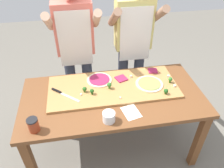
{
  "coord_description": "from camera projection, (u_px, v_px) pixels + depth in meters",
  "views": [
    {
      "loc": [
        -0.27,
        -1.53,
        2.12
      ],
      "look_at": [
        0.01,
        0.11,
        0.82
      ],
      "focal_mm": 35.12,
      "sensor_mm": 36.0,
      "label": 1
    }
  ],
  "objects": [
    {
      "name": "recipe_note",
      "position": [
        131.0,
        112.0,
        1.88
      ],
      "size": [
        0.17,
        0.19,
        0.0
      ],
      "primitive_type": "cube",
      "rotation": [
        0.0,
        0.0,
        0.22
      ],
      "color": "white",
      "rests_on": "prep_table"
    },
    {
      "name": "pizza_slice_far_left",
      "position": [
        153.0,
        71.0,
        2.32
      ],
      "size": [
        0.11,
        0.11,
        0.01
      ],
      "primitive_type": "cube",
      "rotation": [
        0.0,
        0.0,
        -0.16
      ],
      "color": "#9E234C",
      "rests_on": "cutting_board"
    },
    {
      "name": "cutting_board",
      "position": [
        113.0,
        87.0,
        2.13
      ],
      "size": [
        1.24,
        0.52,
        0.02
      ],
      "primitive_type": "cube",
      "color": "#B27F47",
      "rests_on": "prep_table"
    },
    {
      "name": "prep_table",
      "position": [
        113.0,
        103.0,
        2.11
      ],
      "size": [
        1.69,
        0.82,
        0.77
      ],
      "color": "brown",
      "rests_on": "ground"
    },
    {
      "name": "cook_right",
      "position": [
        133.0,
        39.0,
        2.47
      ],
      "size": [
        0.54,
        0.39,
        1.67
      ],
      "color": "#333847",
      "rests_on": "ground"
    },
    {
      "name": "cheese_crumble_b",
      "position": [
        175.0,
        86.0,
        2.11
      ],
      "size": [
        0.02,
        0.02,
        0.02
      ],
      "primitive_type": "cube",
      "rotation": [
        0.0,
        0.0,
        0.34
      ],
      "color": "silver",
      "rests_on": "cutting_board"
    },
    {
      "name": "broccoli_floret_back_left",
      "position": [
        170.0,
        79.0,
        2.15
      ],
      "size": [
        0.04,
        0.04,
        0.06
      ],
      "color": "#3F7220",
      "rests_on": "cutting_board"
    },
    {
      "name": "cheese_crumble_c",
      "position": [
        81.0,
        94.0,
        2.02
      ],
      "size": [
        0.02,
        0.02,
        0.01
      ],
      "primitive_type": "cube",
      "rotation": [
        0.0,
        0.0,
        0.26
      ],
      "color": "white",
      "rests_on": "cutting_board"
    },
    {
      "name": "ground_plane",
      "position": [
        113.0,
        146.0,
        2.52
      ],
      "size": [
        8.0,
        8.0,
        0.0
      ],
      "primitive_type": "plane",
      "color": "#6B665B"
    },
    {
      "name": "cheese_crumble_e",
      "position": [
        168.0,
        76.0,
        2.23
      ],
      "size": [
        0.03,
        0.03,
        0.02
      ],
      "primitive_type": "cube",
      "rotation": [
        0.0,
        0.0,
        1.14
      ],
      "color": "white",
      "rests_on": "cutting_board"
    },
    {
      "name": "flour_cup",
      "position": [
        109.0,
        117.0,
        1.78
      ],
      "size": [
        0.11,
        0.11,
        0.09
      ],
      "color": "white",
      "rests_on": "prep_table"
    },
    {
      "name": "broccoli_floret_center_left",
      "position": [
        92.0,
        91.0,
        2.01
      ],
      "size": [
        0.04,
        0.04,
        0.06
      ],
      "color": "#2C5915",
      "rests_on": "cutting_board"
    },
    {
      "name": "broccoli_floret_back_right",
      "position": [
        166.0,
        91.0,
        2.01
      ],
      "size": [
        0.04,
        0.04,
        0.05
      ],
      "color": "#2C5915",
      "rests_on": "cutting_board"
    },
    {
      "name": "pizza_slice_near_left",
      "position": [
        121.0,
        78.0,
        2.21
      ],
      "size": [
        0.13,
        0.13,
        0.01
      ],
      "primitive_type": "cube",
      "rotation": [
        0.0,
        0.0,
        0.35
      ],
      "color": "#9E234C",
      "rests_on": "cutting_board"
    },
    {
      "name": "sauce_jar",
      "position": [
        33.0,
        125.0,
        1.68
      ],
      "size": [
        0.09,
        0.09,
        0.12
      ],
      "color": "#99381E",
      "rests_on": "prep_table"
    },
    {
      "name": "cheese_crumble_d",
      "position": [
        131.0,
        76.0,
        2.24
      ],
      "size": [
        0.02,
        0.02,
        0.02
      ],
      "primitive_type": "cube",
      "rotation": [
        0.0,
        0.0,
        1.53
      ],
      "color": "white",
      "rests_on": "cutting_board"
    },
    {
      "name": "pizza_whole_beet_magenta",
      "position": [
        99.0,
        80.0,
        2.19
      ],
      "size": [
        0.25,
        0.25,
        0.02
      ],
      "color": "beige",
      "rests_on": "cutting_board"
    },
    {
      "name": "cheese_crumble_a",
      "position": [
        120.0,
        98.0,
        1.98
      ],
      "size": [
        0.02,
        0.02,
        0.01
      ],
      "primitive_type": "cube",
      "rotation": [
        0.0,
        0.0,
        1.14
      ],
      "color": "white",
      "rests_on": "cutting_board"
    },
    {
      "name": "cook_left",
      "position": [
        76.0,
        44.0,
        2.38
      ],
      "size": [
        0.54,
        0.39,
        1.67
      ],
      "color": "#333847",
      "rests_on": "ground"
    },
    {
      "name": "chefs_knife",
      "position": [
        61.0,
        93.0,
        2.03
      ],
      "size": [
        0.26,
        0.23,
        0.02
      ],
      "color": "#B7BABF",
      "rests_on": "cutting_board"
    },
    {
      "name": "broccoli_floret_back_mid",
      "position": [
        109.0,
        85.0,
        2.07
      ],
      "size": [
        0.04,
        0.04,
        0.07
      ],
      "color": "#3F7220",
      "rests_on": "cutting_board"
    },
    {
      "name": "pizza_whole_pesto_green",
      "position": [
        149.0,
        84.0,
        2.14
      ],
      "size": [
        0.27,
        0.27,
        0.02
      ],
      "color": "beige",
      "rests_on": "cutting_board"
    },
    {
      "name": "broccoli_floret_front_left",
      "position": [
        84.0,
        89.0,
        2.03
      ],
      "size": [
        0.04,
        0.04,
        0.06
      ],
      "color": "#366618",
      "rests_on": "cutting_board"
    }
  ]
}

